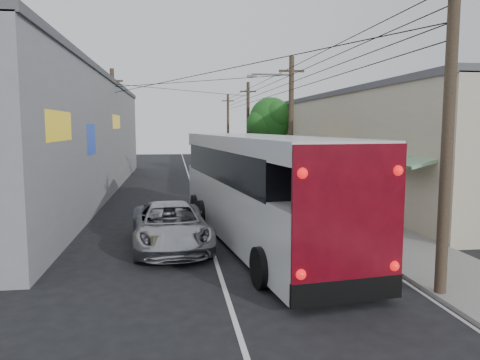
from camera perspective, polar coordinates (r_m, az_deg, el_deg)
The scene contains 13 objects.
ground at distance 13.08m, azimuth -2.22°, elevation -12.13°, with size 120.00×120.00×0.00m, color black.
sidewalk at distance 33.50m, azimuth 5.33°, elevation -0.57°, with size 3.00×80.00×0.12m, color slate.
building_right at distance 36.46m, azimuth 11.55°, elevation 4.77°, with size 7.09×40.00×6.25m.
building_left at distance 31.18m, azimuth -21.63°, elevation 5.09°, with size 7.20×36.00×7.25m.
utility_poles at distance 32.95m, azimuth -0.48°, elevation 6.43°, with size 11.80×45.28×8.00m.
street_tree at distance 39.20m, azimuth 3.88°, elevation 7.22°, with size 4.40×4.00×6.60m.
coach_bus at distance 16.85m, azimuth 2.08°, elevation -0.92°, with size 4.48×13.64×3.86m.
jeepney at distance 16.42m, azimuth -8.47°, elevation -5.54°, with size 2.55×5.54×1.54m, color #AEAEB5.
parked_suv at distance 26.12m, azimuth 3.84°, elevation -1.08°, with size 2.06×5.06×1.47m, color gray.
parked_car_mid at distance 32.90m, azimuth 0.77°, elevation 0.59°, with size 1.84×4.58×1.56m, color #29292E.
parked_car_far at distance 40.22m, azimuth 0.29°, elevation 1.64°, with size 1.60×4.60×1.52m, color black.
pedestrian_near at distance 23.22m, azimuth 14.39°, elevation -1.42°, with size 0.68×0.45×1.87m, color #D47092.
pedestrian_far at distance 26.46m, azimuth 11.50°, elevation -0.49°, with size 0.87×0.68×1.78m, color #96B5DA.
Camera 1 is at (-1.26, -12.33, 4.18)m, focal length 35.00 mm.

